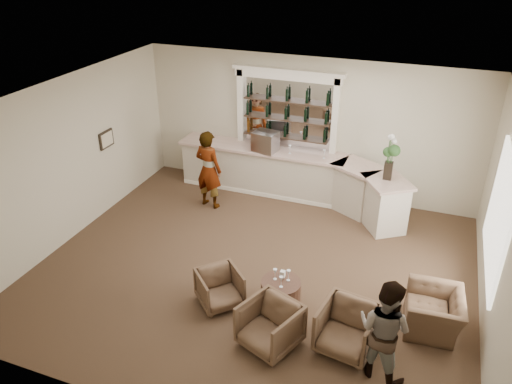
% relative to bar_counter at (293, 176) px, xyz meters
% --- Properties ---
extents(ground, '(8.00, 8.00, 0.00)m').
position_rel_bar_counter_xyz_m(ground, '(0.16, -3.00, -0.57)').
color(ground, brown).
rests_on(ground, ground).
extents(room_shell, '(8.04, 7.02, 3.32)m').
position_rel_bar_counter_xyz_m(room_shell, '(0.33, -2.29, 1.77)').
color(room_shell, beige).
rests_on(room_shell, ground).
extents(bar_counter, '(5.72, 1.80, 1.14)m').
position_rel_bar_counter_xyz_m(bar_counter, '(0.00, 0.00, 0.00)').
color(bar_counter, beige).
rests_on(bar_counter, ground).
extents(back_bar_alcove, '(2.64, 0.25, 3.00)m').
position_rel_bar_counter_xyz_m(back_bar_alcove, '(-0.34, 0.41, 1.46)').
color(back_bar_alcove, white).
rests_on(back_bar_alcove, ground).
extents(cocktail_table, '(0.68, 0.68, 0.50)m').
position_rel_bar_counter_xyz_m(cocktail_table, '(0.95, -3.83, -0.32)').
color(cocktail_table, '#523223').
rests_on(cocktail_table, ground).
extents(sommelier, '(0.75, 0.57, 1.85)m').
position_rel_bar_counter_xyz_m(sommelier, '(-1.71, -1.03, 0.35)').
color(sommelier, gray).
rests_on(sommelier, ground).
extents(guest, '(0.96, 0.86, 1.63)m').
position_rel_bar_counter_xyz_m(guest, '(2.75, -4.73, 0.24)').
color(guest, gray).
rests_on(guest, ground).
extents(armchair_left, '(0.99, 0.99, 0.65)m').
position_rel_bar_counter_xyz_m(armchair_left, '(-0.04, -4.15, -0.25)').
color(armchair_left, brown).
rests_on(armchair_left, ground).
extents(armchair_center, '(1.06, 1.07, 0.76)m').
position_rel_bar_counter_xyz_m(armchair_center, '(1.08, -4.76, -0.20)').
color(armchair_center, brown).
rests_on(armchair_center, ground).
extents(armchair_right, '(0.95, 0.97, 0.77)m').
position_rel_bar_counter_xyz_m(armchair_right, '(2.20, -4.42, -0.19)').
color(armchair_right, brown).
rests_on(armchair_right, ground).
extents(armchair_far, '(0.94, 1.06, 0.65)m').
position_rel_bar_counter_xyz_m(armchair_far, '(3.41, -3.48, -0.25)').
color(armchair_far, brown).
rests_on(armchair_far, ground).
extents(espresso_machine, '(0.60, 0.52, 0.47)m').
position_rel_bar_counter_xyz_m(espresso_machine, '(-0.69, -0.04, 0.80)').
color(espresso_machine, silver).
rests_on(espresso_machine, bar_counter).
extents(flower_vase, '(0.26, 0.26, 0.99)m').
position_rel_bar_counter_xyz_m(flower_vase, '(2.19, -0.54, 1.13)').
color(flower_vase, black).
rests_on(flower_vase, bar_counter).
extents(wine_glass_bar_left, '(0.07, 0.07, 0.21)m').
position_rel_bar_counter_xyz_m(wine_glass_bar_left, '(0.70, 0.03, 0.67)').
color(wine_glass_bar_left, white).
rests_on(wine_glass_bar_left, bar_counter).
extents(wine_glass_bar_right, '(0.07, 0.07, 0.21)m').
position_rel_bar_counter_xyz_m(wine_glass_bar_right, '(-0.11, 0.02, 0.67)').
color(wine_glass_bar_right, white).
rests_on(wine_glass_bar_right, bar_counter).
extents(wine_glass_tbl_a, '(0.07, 0.07, 0.21)m').
position_rel_bar_counter_xyz_m(wine_glass_tbl_a, '(0.83, -3.80, 0.03)').
color(wine_glass_tbl_a, white).
rests_on(wine_glass_tbl_a, cocktail_table).
extents(wine_glass_tbl_b, '(0.07, 0.07, 0.21)m').
position_rel_bar_counter_xyz_m(wine_glass_tbl_b, '(1.05, -3.75, 0.03)').
color(wine_glass_tbl_b, white).
rests_on(wine_glass_tbl_b, cocktail_table).
extents(wine_glass_tbl_c, '(0.07, 0.07, 0.21)m').
position_rel_bar_counter_xyz_m(wine_glass_tbl_c, '(0.99, -3.96, 0.03)').
color(wine_glass_tbl_c, white).
rests_on(wine_glass_tbl_c, cocktail_table).
extents(napkin_holder, '(0.08, 0.08, 0.12)m').
position_rel_bar_counter_xyz_m(napkin_holder, '(0.93, -3.69, -0.01)').
color(napkin_holder, silver).
rests_on(napkin_holder, cocktail_table).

